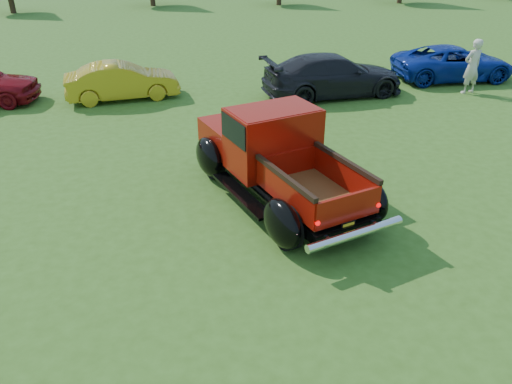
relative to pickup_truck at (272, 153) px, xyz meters
name	(u,v)px	position (x,y,z in m)	size (l,w,h in m)	color
ground	(279,239)	(-0.22, -1.90, -0.88)	(120.00, 120.00, 0.00)	#325317
pickup_truck	(272,153)	(0.00, 0.00, 0.00)	(3.63, 5.35, 1.86)	black
show_car_yellow	(122,81)	(-3.67, 7.17, -0.29)	(1.26, 3.62, 1.19)	#B08E17
show_car_grey	(333,75)	(3.28, 6.46, -0.20)	(1.93, 4.75, 1.38)	black
show_car_blue	(454,63)	(8.29, 7.69, -0.27)	(2.04, 4.43, 1.23)	navy
spectator	(472,66)	(7.98, 5.99, 0.03)	(0.67, 0.44, 1.83)	#B8B1A0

